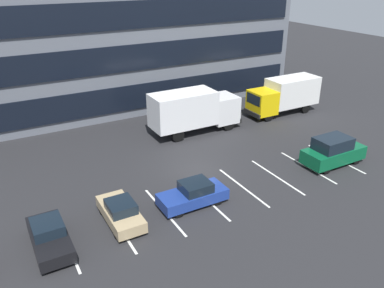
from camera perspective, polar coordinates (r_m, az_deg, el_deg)
ground_plane at (r=27.57m, az=0.72°, el=-3.73°), size 120.00×120.00×0.00m
lot_markings at (r=24.99m, az=4.76°, el=-7.03°), size 19.74×5.40×0.01m
box_truck_yellow at (r=38.52m, az=13.26°, el=7.03°), size 7.25×2.40×3.36m
box_truck_white at (r=32.96m, az=0.24°, el=5.02°), size 7.81×2.59×3.62m
sedan_tan at (r=22.31m, az=-10.31°, el=-9.68°), size 1.62×3.87×1.39m
sedan_black at (r=21.44m, az=-19.95°, el=-12.44°), size 1.69×4.03×1.44m
suv_forest at (r=29.63m, az=19.75°, el=-0.99°), size 4.62×1.96×2.09m
sedan_navy at (r=23.43m, az=0.18°, el=-7.30°), size 4.10×1.72×1.47m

